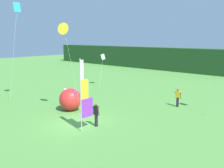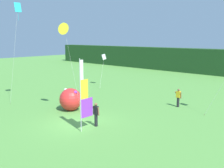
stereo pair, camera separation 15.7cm
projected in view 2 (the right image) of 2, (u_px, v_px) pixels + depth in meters
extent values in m
plane|color=#518E3D|center=(79.00, 123.00, 17.62)|extent=(120.00, 120.00, 0.00)
cylinder|color=#B7B7BC|center=(80.00, 96.00, 15.68)|extent=(0.06, 0.06, 4.62)
cube|color=purple|center=(87.00, 108.00, 16.20)|extent=(0.02, 0.97, 1.23)
cube|color=yellow|center=(84.00, 89.00, 15.85)|extent=(0.02, 0.60, 1.23)
cube|color=white|center=(82.00, 70.00, 15.50)|extent=(0.02, 0.23, 1.23)
cylinder|color=black|center=(96.00, 120.00, 16.97)|extent=(0.22, 0.22, 0.80)
cube|color=black|center=(96.00, 110.00, 16.85)|extent=(0.36, 0.20, 0.59)
sphere|color=brown|center=(96.00, 104.00, 16.77)|extent=(0.20, 0.20, 0.20)
cylinder|color=brown|center=(94.00, 109.00, 17.03)|extent=(0.09, 0.48, 0.42)
cylinder|color=brown|center=(98.00, 111.00, 16.70)|extent=(0.09, 0.14, 0.56)
cylinder|color=black|center=(178.00, 102.00, 21.73)|extent=(0.22, 0.22, 0.81)
cube|color=yellow|center=(178.00, 94.00, 21.61)|extent=(0.36, 0.20, 0.55)
sphere|color=brown|center=(179.00, 90.00, 21.54)|extent=(0.20, 0.20, 0.20)
cylinder|color=brown|center=(176.00, 93.00, 21.80)|extent=(0.09, 0.48, 0.42)
cylinder|color=brown|center=(181.00, 95.00, 21.47)|extent=(0.09, 0.14, 0.56)
sphere|color=red|center=(71.00, 99.00, 20.60)|extent=(1.82, 1.82, 1.82)
sphere|color=yellow|center=(78.00, 94.00, 21.23)|extent=(0.26, 0.26, 0.26)
sphere|color=white|center=(66.00, 90.00, 20.75)|extent=(0.26, 0.26, 0.26)
sphere|color=purple|center=(75.00, 92.00, 20.09)|extent=(0.26, 0.26, 0.26)
cylinder|color=brown|center=(81.00, 112.00, 20.23)|extent=(0.03, 0.03, 0.08)
cylinder|color=silver|center=(73.00, 72.00, 19.65)|extent=(0.83, 0.80, 6.48)
cone|color=yellow|center=(64.00, 29.00, 19.06)|extent=(1.02, 0.81, 0.95)
cylinder|color=brown|center=(204.00, 115.00, 19.42)|extent=(0.03, 0.03, 0.08)
cylinder|color=brown|center=(10.00, 103.00, 22.82)|extent=(0.03, 0.03, 0.08)
cylinder|color=silver|center=(14.00, 57.00, 22.30)|extent=(0.47, 1.08, 8.42)
cube|color=#23B2C6|center=(18.00, 7.00, 21.77)|extent=(0.18, 0.59, 0.80)
cylinder|color=#23B2C6|center=(18.00, 16.00, 21.91)|extent=(0.02, 0.02, 0.70)
cylinder|color=brown|center=(100.00, 89.00, 29.29)|extent=(0.03, 0.03, 0.08)
cylinder|color=silver|center=(102.00, 73.00, 30.00)|extent=(1.12, 1.83, 3.57)
cube|color=white|center=(104.00, 57.00, 30.70)|extent=(0.69, 0.70, 0.71)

